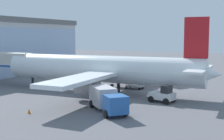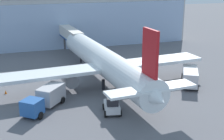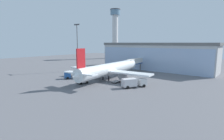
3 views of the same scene
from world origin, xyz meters
TOP-DOWN VIEW (x-y plane):
  - ground at (0.00, 0.00)m, footprint 240.00×240.00m
  - terminal_building at (0.00, 40.16)m, footprint 54.81×13.31m
  - jet_bridge at (-3.59, 29.14)m, footprint 3.60×13.72m
  - airplane at (-1.35, 8.25)m, footprint 32.17×35.35m
  - catering_truck at (-11.39, 1.58)m, footprint 6.30×7.06m
  - fuel_truck at (11.35, 4.25)m, footprint 5.45×7.46m
  - baggage_cart at (3.89, 5.44)m, footprint 1.88×2.95m
  - pushback_tug at (-3.49, -2.25)m, footprint 2.63×3.46m
  - safety_cone_nose at (-3.17, -0.22)m, footprint 0.36×0.36m
  - safety_cone_wingtip at (-16.60, 8.61)m, footprint 0.36×0.36m

SIDE VIEW (x-z plane):
  - ground at x=0.00m, z-range 0.00..0.00m
  - safety_cone_nose at x=-3.17m, z-range 0.00..0.55m
  - safety_cone_wingtip at x=-16.60m, z-range 0.00..0.55m
  - baggage_cart at x=3.89m, z-range -0.25..1.25m
  - pushback_tug at x=-3.49m, z-range -0.18..2.12m
  - catering_truck at x=-11.39m, z-range 0.14..2.79m
  - fuel_truck at x=11.35m, z-range 0.14..2.79m
  - airplane at x=-1.35m, z-range -2.00..9.15m
  - jet_bridge at x=-3.59m, z-range 1.49..7.22m
  - terminal_building at x=0.00m, z-range 0.00..12.74m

